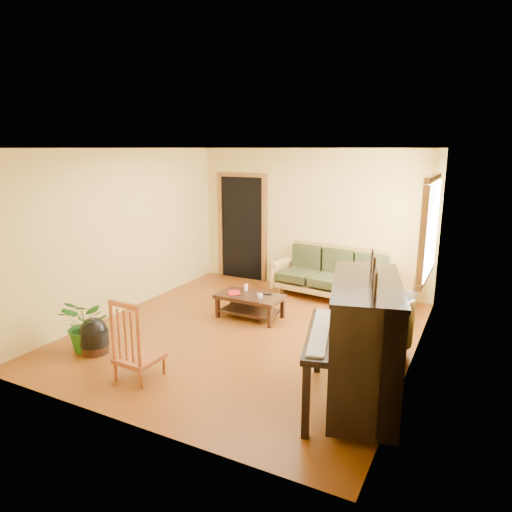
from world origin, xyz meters
The scene contains 16 objects.
floor centered at (0.00, 0.00, 0.00)m, with size 5.00×5.00×0.00m, color #5B2A0C.
doorway centered at (-1.45, 2.48, 1.02)m, with size 1.08×0.16×2.05m, color black.
window centered at (2.21, 1.30, 1.50)m, with size 0.12×1.36×1.46m, color white.
sofa centered at (0.58, 2.03, 0.45)m, with size 2.08×0.87×0.89m, color olive.
coffee_table centered at (-0.25, 0.55, 0.19)m, with size 1.03×0.56×0.37m, color black.
armchair centered at (1.81, 0.07, 0.39)m, with size 0.73×0.77×0.77m, color olive.
piano centered at (1.94, -1.17, 0.67)m, with size 0.90×1.52×1.35m, color black.
footstool centered at (-1.47, -1.48, 0.18)m, with size 0.37×0.37×0.35m, color black.
red_chair centered at (-0.50, -1.73, 0.48)m, with size 0.45×0.49×0.97m, color brown.
leaning_frame centered at (1.73, 2.38, 0.27)m, with size 0.40×0.09×0.53m, color #B88A3D.
ceramic_crock centered at (1.90, 2.31, 0.13)m, with size 0.20×0.20×0.26m, color #3751A5.
potted_plant centered at (-1.58, -1.48, 0.36)m, with size 0.66×0.57×0.73m, color #215919.
book centered at (-0.58, 0.45, 0.38)m, with size 0.18×0.24×0.02m, color maroon.
candle centered at (-0.41, 0.71, 0.43)m, with size 0.06×0.06×0.11m, color silver.
glass_jar centered at (-0.05, 0.50, 0.40)m, with size 0.09×0.09×0.06m, color white.
remote centered at (-0.03, 0.67, 0.38)m, with size 0.16×0.04×0.02m, color black.
Camera 1 is at (2.90, -5.43, 2.60)m, focal length 32.00 mm.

